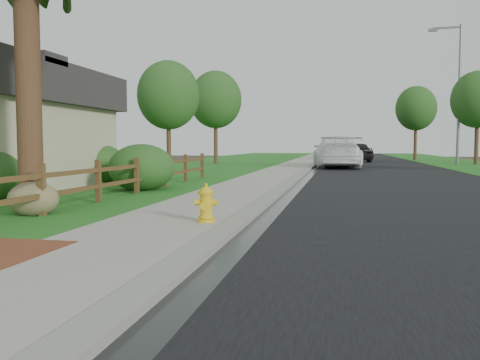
% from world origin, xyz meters
% --- Properties ---
extents(ground, '(120.00, 120.00, 0.00)m').
position_xyz_m(ground, '(0.00, 0.00, 0.00)').
color(ground, '#31251B').
extents(road, '(8.00, 90.00, 0.02)m').
position_xyz_m(road, '(4.60, 35.00, 0.01)').
color(road, black).
rests_on(road, ground).
extents(curb, '(0.40, 90.00, 0.12)m').
position_xyz_m(curb, '(0.40, 35.00, 0.06)').
color(curb, gray).
rests_on(curb, ground).
extents(wet_gutter, '(0.50, 90.00, 0.00)m').
position_xyz_m(wet_gutter, '(0.75, 35.00, 0.02)').
color(wet_gutter, black).
rests_on(wet_gutter, road).
extents(sidewalk, '(2.20, 90.00, 0.10)m').
position_xyz_m(sidewalk, '(-0.90, 35.00, 0.05)').
color(sidewalk, gray).
rests_on(sidewalk, ground).
extents(grass_strip, '(1.60, 90.00, 0.06)m').
position_xyz_m(grass_strip, '(-2.80, 35.00, 0.03)').
color(grass_strip, '#1C5418').
rests_on(grass_strip, ground).
extents(lawn_near, '(9.00, 90.00, 0.04)m').
position_xyz_m(lawn_near, '(-8.00, 35.00, 0.02)').
color(lawn_near, '#1C5418').
rests_on(lawn_near, ground).
extents(verge_far, '(6.00, 90.00, 0.04)m').
position_xyz_m(verge_far, '(11.50, 35.00, 0.02)').
color(verge_far, '#1C5418').
rests_on(verge_far, ground).
extents(ranch_fence, '(0.12, 16.92, 1.10)m').
position_xyz_m(ranch_fence, '(-3.60, 6.40, 0.62)').
color(ranch_fence, '#442F16').
rests_on(ranch_fence, ground).
extents(fire_hydrant, '(0.45, 0.36, 0.68)m').
position_xyz_m(fire_hydrant, '(-0.10, 2.35, 0.41)').
color(fire_hydrant, yellow).
rests_on(fire_hydrant, sidewalk).
extents(white_suv, '(3.33, 6.95, 1.95)m').
position_xyz_m(white_suv, '(2.00, 26.29, 1.00)').
color(white_suv, white).
rests_on(white_suv, road).
extents(dark_car_mid, '(3.21, 5.25, 1.67)m').
position_xyz_m(dark_car_mid, '(3.45, 37.91, 0.86)').
color(dark_car_mid, black).
rests_on(dark_car_mid, road).
extents(dark_car_far, '(2.42, 5.14, 1.63)m').
position_xyz_m(dark_car_far, '(2.60, 41.14, 0.83)').
color(dark_car_far, black).
rests_on(dark_car_far, road).
extents(streetlight, '(2.33, 0.35, 10.08)m').
position_xyz_m(streetlight, '(10.40, 32.93, 5.71)').
color(streetlight, slate).
rests_on(streetlight, ground).
extents(boulder, '(1.17, 0.93, 0.72)m').
position_xyz_m(boulder, '(-3.90, 2.95, 0.36)').
color(boulder, brown).
rests_on(boulder, ground).
extents(shrub_c, '(2.42, 2.42, 1.49)m').
position_xyz_m(shrub_c, '(-3.90, 8.73, 0.75)').
color(shrub_c, '#1C4117').
rests_on(shrub_c, ground).
extents(shrub_d, '(2.68, 2.68, 1.52)m').
position_xyz_m(shrub_d, '(-6.50, 10.74, 0.76)').
color(shrub_d, '#1C4117').
rests_on(shrub_d, ground).
extents(tree_near_left, '(3.40, 3.40, 6.03)m').
position_xyz_m(tree_near_left, '(-7.00, 20.27, 4.15)').
color(tree_near_left, '#3D2A19').
rests_on(tree_near_left, ground).
extents(tree_mid_left, '(3.91, 3.91, 6.99)m').
position_xyz_m(tree_mid_left, '(-7.00, 31.00, 4.83)').
color(tree_mid_left, '#3D2A19').
rests_on(tree_mid_left, ground).
extents(tree_mid_right, '(3.73, 3.73, 6.77)m').
position_xyz_m(tree_mid_right, '(11.89, 33.02, 4.70)').
color(tree_mid_right, '#3D2A19').
rests_on(tree_mid_right, ground).
extents(tree_far_right, '(3.73, 3.73, 6.88)m').
position_xyz_m(tree_far_right, '(9.08, 43.21, 4.81)').
color(tree_far_right, '#3D2A19').
rests_on(tree_far_right, ground).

